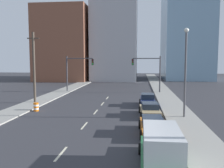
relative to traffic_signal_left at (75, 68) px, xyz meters
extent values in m
cube|color=gray|center=(-2.18, 7.43, -4.11)|extent=(3.20, 90.78, 0.13)
cube|color=gray|center=(15.69, 7.43, -4.11)|extent=(3.20, 90.78, 0.13)
cube|color=beige|center=(6.75, -29.22, -4.17)|extent=(0.16, 2.40, 0.01)
cube|color=beige|center=(6.75, -22.65, -4.17)|extent=(0.16, 2.40, 0.01)
cube|color=beige|center=(6.75, -16.91, -4.17)|extent=(0.16, 2.40, 0.01)
cube|color=beige|center=(6.75, -11.78, -4.17)|extent=(0.16, 2.40, 0.01)
cube|color=beige|center=(6.75, -6.77, -4.17)|extent=(0.16, 2.40, 0.01)
cube|color=brown|center=(-9.11, 25.07, 5.73)|extent=(14.00, 16.00, 19.80)
cube|color=#A8A8AD|center=(4.67, 29.07, 7.42)|extent=(12.00, 20.00, 23.17)
cube|color=#7A9EB7|center=(25.01, 33.07, 13.63)|extent=(13.00, 20.00, 35.60)
cylinder|color=#38383D|center=(-1.43, 0.00, -0.99)|extent=(0.24, 0.24, 6.36)
cylinder|color=#38383D|center=(0.93, 0.00, 1.79)|extent=(4.71, 0.16, 0.16)
cube|color=black|center=(3.28, 0.00, 1.16)|extent=(0.34, 0.32, 1.10)
cylinder|color=#4C0C0C|center=(3.28, -0.17, 1.50)|extent=(0.22, 0.04, 0.22)
cylinder|color=#593F0C|center=(3.28, -0.17, 1.16)|extent=(0.22, 0.04, 0.22)
cylinder|color=#26E53F|center=(3.28, -0.17, 0.82)|extent=(0.22, 0.04, 0.22)
cylinder|color=#38383D|center=(15.06, 0.00, -0.99)|extent=(0.24, 0.24, 6.36)
cylinder|color=#38383D|center=(12.71, 0.00, 1.79)|extent=(4.71, 0.16, 0.16)
cube|color=black|center=(10.35, 0.00, 1.16)|extent=(0.34, 0.32, 1.10)
cylinder|color=#4C0C0C|center=(10.35, -0.17, 1.50)|extent=(0.22, 0.04, 0.22)
cylinder|color=#593F0C|center=(10.35, -0.17, 1.16)|extent=(0.22, 0.04, 0.22)
cylinder|color=#26E53F|center=(10.35, -0.17, 0.82)|extent=(0.22, 0.04, 0.22)
cylinder|color=#473D33|center=(-2.28, -12.10, 0.49)|extent=(0.32, 0.32, 9.32)
cube|color=#473D33|center=(-2.28, -12.10, 4.35)|extent=(1.60, 0.14, 0.14)
cylinder|color=orange|center=(0.02, -17.15, -4.08)|extent=(0.56, 0.56, 0.19)
cylinder|color=white|center=(0.02, -17.15, -3.89)|extent=(0.56, 0.56, 0.19)
cylinder|color=orange|center=(0.02, -17.15, -3.70)|extent=(0.56, 0.56, 0.19)
cylinder|color=white|center=(0.02, -17.15, -3.51)|extent=(0.56, 0.56, 0.19)
cylinder|color=orange|center=(0.02, -17.15, -3.32)|extent=(0.56, 0.56, 0.19)
cylinder|color=#4C4C51|center=(15.96, -18.72, 0.01)|extent=(0.20, 0.20, 8.36)
sphere|color=white|center=(15.96, -18.72, 4.41)|extent=(0.44, 0.44, 0.44)
cube|color=#1E6033|center=(12.67, -30.71, -3.69)|extent=(2.15, 6.38, 0.60)
cube|color=silver|center=(12.67, -31.03, -2.66)|extent=(1.88, 3.96, 1.46)
cylinder|color=black|center=(11.60, -28.73, -3.84)|extent=(0.22, 0.66, 0.66)
cylinder|color=black|center=(13.77, -28.75, -3.84)|extent=(0.22, 0.66, 0.66)
cube|color=orange|center=(12.54, -24.50, -3.68)|extent=(1.88, 4.78, 0.59)
cube|color=#1E2838|center=(12.54, -24.50, -3.10)|extent=(1.59, 2.17, 0.57)
cylinder|color=black|center=(11.59, -23.06, -3.81)|extent=(0.24, 0.72, 0.71)
cylinder|color=black|center=(13.40, -23.00, -3.81)|extent=(0.24, 0.72, 0.71)
cylinder|color=black|center=(11.68, -25.99, -3.81)|extent=(0.24, 0.72, 0.71)
cylinder|color=black|center=(13.49, -25.93, -3.81)|extent=(0.24, 0.72, 0.71)
cube|color=tan|center=(12.63, -18.17, -3.69)|extent=(2.11, 4.80, 0.60)
cube|color=#1E2838|center=(12.63, -18.17, -3.10)|extent=(1.74, 2.21, 0.57)
cylinder|color=black|center=(11.59, -16.77, -3.83)|extent=(0.26, 0.69, 0.67)
cylinder|color=black|center=(13.49, -16.66, -3.83)|extent=(0.26, 0.69, 0.67)
cylinder|color=black|center=(11.76, -19.68, -3.83)|extent=(0.26, 0.69, 0.67)
cylinder|color=black|center=(13.66, -19.57, -3.83)|extent=(0.26, 0.69, 0.67)
cube|color=#141E47|center=(12.56, -12.47, -3.65)|extent=(1.76, 4.62, 0.71)
cube|color=#1E2838|center=(12.56, -12.47, -2.97)|extent=(1.55, 2.08, 0.64)
cylinder|color=black|center=(11.65, -11.04, -3.87)|extent=(0.22, 0.61, 0.61)
cylinder|color=black|center=(13.47, -11.03, -3.87)|extent=(0.22, 0.61, 0.61)
cylinder|color=black|center=(11.65, -13.90, -3.87)|extent=(0.22, 0.61, 0.61)
cylinder|color=black|center=(13.47, -13.89, -3.87)|extent=(0.22, 0.61, 0.61)
camera|label=1|loc=(11.49, -43.62, 1.60)|focal=40.00mm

